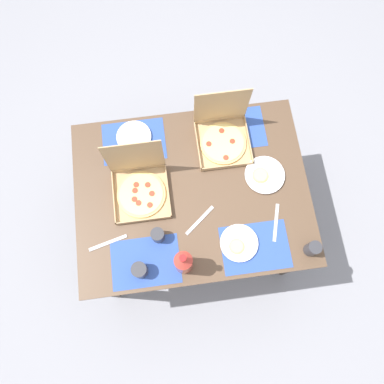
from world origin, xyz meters
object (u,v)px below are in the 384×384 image
plate_near_left (239,243)px  plate_middle (134,137)px  cup_clear_left (140,270)px  pizza_box_center (223,135)px  soda_bottle (184,263)px  cup_clear_right (158,235)px  plate_far_right (264,175)px  pizza_box_corner_left (140,186)px  cup_red (313,249)px

plate_near_left → plate_middle: (-0.50, 0.69, -0.00)m
plate_near_left → cup_clear_left: cup_clear_left is taller
pizza_box_center → plate_middle: 0.51m
pizza_box_center → plate_near_left: bearing=-90.7°
plate_middle → soda_bottle: 0.80m
plate_middle → cup_clear_right: bearing=-82.5°
plate_far_right → cup_clear_left: bearing=-149.5°
pizza_box_corner_left → plate_near_left: size_ratio=1.68×
cup_clear_right → cup_red: cup_red is taller
pizza_box_corner_left → cup_clear_left: pizza_box_corner_left is taller
cup_clear_right → cup_clear_left: bearing=-123.6°
pizza_box_corner_left → plate_middle: size_ratio=1.70×
soda_bottle → cup_red: bearing=-0.8°
plate_near_left → soda_bottle: (-0.30, -0.07, 0.12)m
soda_bottle → cup_red: size_ratio=3.06×
pizza_box_corner_left → soda_bottle: bearing=-67.6°
cup_clear_right → cup_clear_left: 0.20m
plate_near_left → cup_clear_left: 0.53m
pizza_box_center → plate_far_right: (0.20, -0.25, -0.04)m
cup_clear_right → cup_clear_left: cup_clear_left is taller
plate_middle → pizza_box_corner_left: bearing=-88.1°
plate_near_left → plate_far_right: (0.21, 0.36, 0.00)m
plate_far_right → plate_middle: size_ratio=1.12×
pizza_box_corner_left → cup_clear_left: 0.45m
pizza_box_corner_left → cup_clear_right: size_ratio=3.75×
plate_far_right → soda_bottle: size_ratio=0.69×
cup_clear_right → soda_bottle: bearing=-55.3°
plate_far_right → pizza_box_center: bearing=128.0°
plate_middle → cup_clear_right: size_ratio=2.21×
soda_bottle → cup_clear_right: 0.22m
pizza_box_center → soda_bottle: bearing=-114.2°
pizza_box_corner_left → plate_far_right: pizza_box_corner_left is taller
plate_near_left → cup_clear_left: bearing=-172.1°
pizza_box_corner_left → cup_clear_left: bearing=-95.4°
plate_middle → soda_bottle: bearing=-75.7°
pizza_box_corner_left → cup_clear_right: (0.07, -0.28, -0.01)m
plate_far_right → cup_red: size_ratio=2.12×
plate_middle → plate_near_left: bearing=-54.2°
pizza_box_center → cup_clear_left: pizza_box_center is taller
plate_near_left → pizza_box_center: bearing=89.3°
plate_far_right → soda_bottle: 0.68m
cup_red → soda_bottle: bearing=179.2°
plate_far_right → cup_red: (0.16, -0.44, 0.04)m
cup_red → pizza_box_center: bearing=117.3°
plate_near_left → cup_clear_right: size_ratio=2.23×
pizza_box_corner_left → pizza_box_center: (0.49, 0.24, -0.00)m
plate_near_left → cup_red: size_ratio=1.92×
soda_bottle → cup_clear_left: 0.24m
plate_middle → cup_clear_right: (0.08, -0.60, 0.04)m
cup_clear_right → plate_near_left: bearing=-12.6°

